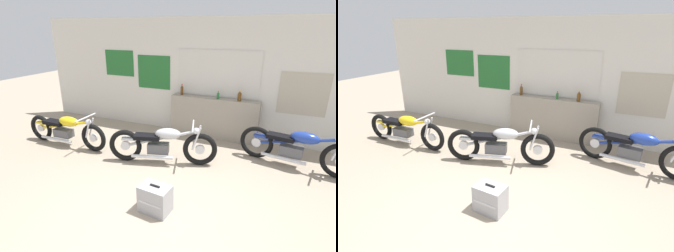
% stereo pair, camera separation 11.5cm
% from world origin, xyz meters
% --- Properties ---
extents(ground_plane, '(24.00, 24.00, 0.00)m').
position_xyz_m(ground_plane, '(0.00, 0.00, 0.00)').
color(ground_plane, gray).
extents(wall_back, '(10.00, 0.07, 2.80)m').
position_xyz_m(wall_back, '(-0.00, 3.54, 1.40)').
color(wall_back, silver).
rests_on(wall_back, ground_plane).
extents(sill_counter, '(2.10, 0.28, 0.99)m').
position_xyz_m(sill_counter, '(-0.04, 3.36, 0.50)').
color(sill_counter, gray).
rests_on(sill_counter, ground_plane).
extents(bottle_leftmost, '(0.07, 0.07, 0.27)m').
position_xyz_m(bottle_leftmost, '(-0.87, 3.36, 1.11)').
color(bottle_leftmost, '#5B3814').
rests_on(bottle_leftmost, sill_counter).
extents(bottle_left_center, '(0.06, 0.06, 0.19)m').
position_xyz_m(bottle_left_center, '(0.05, 3.32, 1.07)').
color(bottle_left_center, '#23662D').
rests_on(bottle_left_center, sill_counter).
extents(bottle_center, '(0.08, 0.08, 0.25)m').
position_xyz_m(bottle_center, '(0.53, 3.32, 1.10)').
color(bottle_center, '#5B3814').
rests_on(bottle_center, sill_counter).
extents(motorcycle_silver, '(2.09, 0.83, 0.83)m').
position_xyz_m(motorcycle_silver, '(-0.63, 1.66, 0.40)').
color(motorcycle_silver, black).
rests_on(motorcycle_silver, ground_plane).
extents(motorcycle_blue, '(2.14, 0.68, 0.85)m').
position_xyz_m(motorcycle_blue, '(1.78, 2.51, 0.41)').
color(motorcycle_blue, black).
rests_on(motorcycle_blue, ground_plane).
extents(motorcycle_yellow, '(2.16, 0.64, 0.77)m').
position_xyz_m(motorcycle_yellow, '(-2.99, 1.55, 0.39)').
color(motorcycle_yellow, black).
rests_on(motorcycle_yellow, ground_plane).
extents(hard_case_silver, '(0.47, 0.35, 0.44)m').
position_xyz_m(hard_case_silver, '(-0.11, 0.27, 0.21)').
color(hard_case_silver, '#9E9EA3').
rests_on(hard_case_silver, ground_plane).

